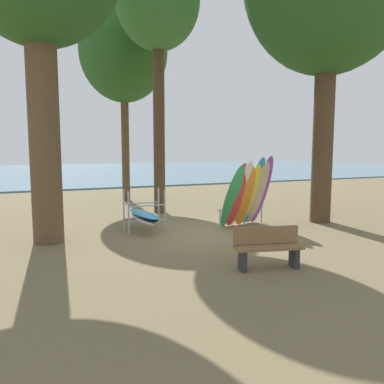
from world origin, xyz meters
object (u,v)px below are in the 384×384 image
(leaning_board_pile, at_px, (247,194))
(board_storage_rack, at_px, (144,215))
(tree_mid_behind, at_px, (124,52))
(tree_far_left_back, at_px, (158,5))
(park_bench, at_px, (268,247))

(leaning_board_pile, bearing_deg, board_storage_rack, 166.98)
(tree_mid_behind, bearing_deg, leaning_board_pile, -75.31)
(tree_far_left_back, relative_size, park_bench, 6.57)
(tree_far_left_back, bearing_deg, board_storage_rack, -116.86)
(tree_far_left_back, xyz_separation_m, leaning_board_pile, (1.65, -3.66, -6.60))
(tree_far_left_back, bearing_deg, leaning_board_pile, -65.69)
(board_storage_rack, bearing_deg, tree_far_left_back, 63.14)
(board_storage_rack, bearing_deg, park_bench, -73.60)
(tree_far_left_back, height_order, board_storage_rack, tree_far_left_back)
(tree_mid_behind, distance_m, park_bench, 13.03)
(leaning_board_pile, distance_m, park_bench, 4.21)
(tree_mid_behind, relative_size, leaning_board_pile, 4.09)
(tree_far_left_back, xyz_separation_m, board_storage_rack, (-1.48, -2.93, -7.17))
(leaning_board_pile, relative_size, board_storage_rack, 1.06)
(tree_mid_behind, relative_size, park_bench, 6.31)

